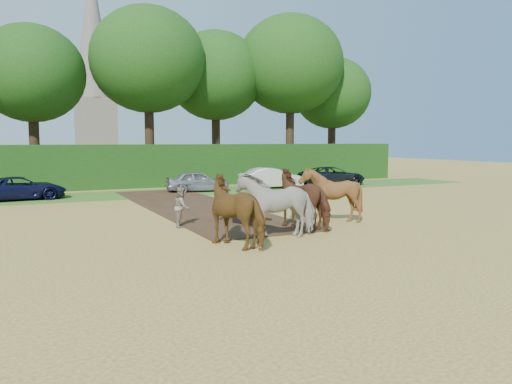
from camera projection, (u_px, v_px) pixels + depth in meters
ground at (218, 233)px, 17.73m from camera, size 120.00×120.00×0.00m
earth_strip at (194, 206)px, 24.64m from camera, size 4.50×17.00×0.05m
grass_verge at (132, 194)px, 30.24m from camera, size 50.00×5.00×0.03m
hedgerow at (118, 167)px, 34.11m from camera, size 46.00×1.60×3.00m
spectator_near at (182, 207)px, 18.88m from camera, size 0.82×0.91×1.54m
plough_team at (290, 201)px, 17.82m from camera, size 7.38×6.36×2.22m
parked_cars at (133, 183)px, 30.10m from camera, size 35.79×2.73×1.49m
treeline at (82, 60)px, 35.45m from camera, size 48.70×10.60×14.21m
church at (94, 63)px, 67.23m from camera, size 5.20×5.20×27.00m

